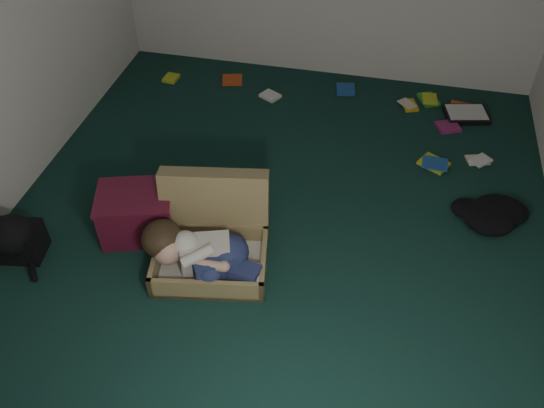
% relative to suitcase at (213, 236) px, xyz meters
% --- Properties ---
extents(floor, '(4.50, 4.50, 0.00)m').
position_rel_suitcase_xyz_m(floor, '(0.37, 0.37, -0.17)').
color(floor, black).
rests_on(floor, ground).
extents(suitcase, '(0.87, 0.85, 0.55)m').
position_rel_suitcase_xyz_m(suitcase, '(0.00, 0.00, 0.00)').
color(suitcase, olive).
rests_on(suitcase, floor).
extents(person, '(0.84, 0.41, 0.34)m').
position_rel_suitcase_xyz_m(person, '(-0.02, -0.20, 0.04)').
color(person, beige).
rests_on(person, suitcase).
extents(maroon_bin, '(0.62, 0.54, 0.36)m').
position_rel_suitcase_xyz_m(maroon_bin, '(-0.59, 0.09, 0.01)').
color(maroon_bin, '#551125').
rests_on(maroon_bin, floor).
extents(backpack, '(0.49, 0.42, 0.27)m').
position_rel_suitcase_xyz_m(backpack, '(-1.33, -0.30, -0.03)').
color(backpack, black).
rests_on(backpack, floor).
extents(clothing_pile, '(0.48, 0.41, 0.14)m').
position_rel_suitcase_xyz_m(clothing_pile, '(1.90, 0.75, -0.09)').
color(clothing_pile, black).
rests_on(clothing_pile, floor).
extents(paper_tray, '(0.44, 0.36, 0.05)m').
position_rel_suitcase_xyz_m(paper_tray, '(1.77, 2.12, -0.14)').
color(paper_tray, black).
rests_on(paper_tray, floor).
extents(book_scatter, '(3.14, 1.22, 0.02)m').
position_rel_suitcase_xyz_m(book_scatter, '(0.83, 2.01, -0.16)').
color(book_scatter, '#BCCB23').
rests_on(book_scatter, floor).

